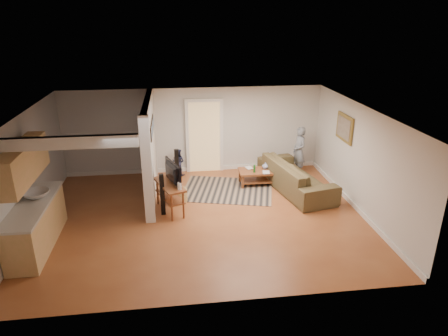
{
  "coord_description": "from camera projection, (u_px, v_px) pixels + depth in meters",
  "views": [
    {
      "loc": [
        -0.57,
        -8.31,
        4.45
      ],
      "look_at": [
        0.53,
        0.26,
        1.1
      ],
      "focal_mm": 32.0,
      "sensor_mm": 36.0,
      "label": 1
    }
  ],
  "objects": [
    {
      "name": "speaker_right",
      "position": [
        177.0,
        169.0,
        10.73
      ],
      "size": [
        0.12,
        0.12,
        1.1
      ],
      "primitive_type": "cube",
      "rotation": [
        0.0,
        0.0,
        0.05
      ],
      "color": "black",
      "rests_on": "ground"
    },
    {
      "name": "toddler",
      "position": [
        179.0,
        175.0,
        11.8
      ],
      "size": [
        0.49,
        0.45,
        0.8
      ],
      "primitive_type": "imported",
      "rotation": [
        0.0,
        0.0,
        2.66
      ],
      "color": "#1D223E",
      "rests_on": "ground"
    },
    {
      "name": "coffee_table",
      "position": [
        259.0,
        173.0,
        11.04
      ],
      "size": [
        1.07,
        0.64,
        0.63
      ],
      "rotation": [
        0.0,
        0.0,
        -0.02
      ],
      "color": "maroon",
      "rests_on": "ground"
    },
    {
      "name": "child",
      "position": [
        297.0,
        174.0,
        11.85
      ],
      "size": [
        0.42,
        0.57,
        1.44
      ],
      "primitive_type": "imported",
      "rotation": [
        0.0,
        0.0,
        -1.41
      ],
      "color": "gray",
      "rests_on": "ground"
    },
    {
      "name": "tv_console",
      "position": [
        170.0,
        186.0,
        9.41
      ],
      "size": [
        0.8,
        1.22,
        0.98
      ],
      "rotation": [
        0.0,
        0.0,
        0.36
      ],
      "color": "maroon",
      "rests_on": "ground"
    },
    {
      "name": "sofa",
      "position": [
        295.0,
        189.0,
        10.83
      ],
      "size": [
        1.6,
        2.85,
        0.79
      ],
      "primitive_type": "imported",
      "rotation": [
        0.0,
        0.0,
        1.78
      ],
      "color": "#413520",
      "rests_on": "ground"
    },
    {
      "name": "area_rug",
      "position": [
        228.0,
        190.0,
        10.77
      ],
      "size": [
        2.72,
        2.26,
        0.01
      ],
      "primitive_type": "cube",
      "rotation": [
        0.0,
        0.0,
        -0.25
      ],
      "color": "black",
      "rests_on": "ground"
    },
    {
      "name": "toy_basket",
      "position": [
        177.0,
        195.0,
        10.06
      ],
      "size": [
        0.5,
        0.5,
        0.45
      ],
      "color": "olive",
      "rests_on": "ground"
    },
    {
      "name": "ground",
      "position": [
        203.0,
        217.0,
        9.36
      ],
      "size": [
        7.5,
        7.5,
        0.0
      ],
      "primitive_type": "plane",
      "color": "brown",
      "rests_on": "ground"
    },
    {
      "name": "speaker_left",
      "position": [
        162.0,
        194.0,
        9.3
      ],
      "size": [
        0.12,
        0.12,
        1.02
      ],
      "primitive_type": "cube",
      "rotation": [
        0.0,
        0.0,
        0.14
      ],
      "color": "black",
      "rests_on": "ground"
    },
    {
      "name": "room_shell",
      "position": [
        154.0,
        154.0,
        9.1
      ],
      "size": [
        7.54,
        6.02,
        2.52
      ],
      "color": "silver",
      "rests_on": "ground"
    }
  ]
}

